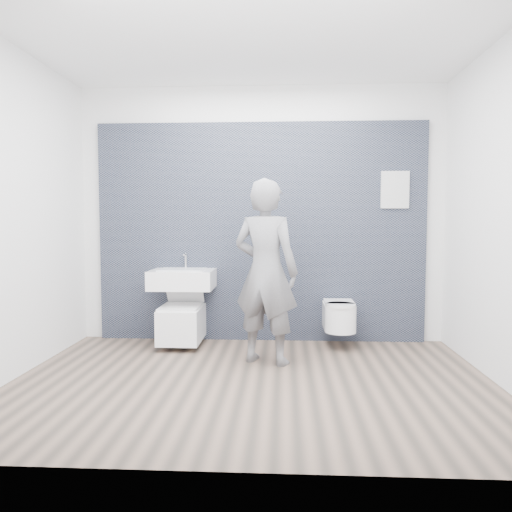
# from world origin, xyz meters

# --- Properties ---
(ground) EXTENTS (4.00, 4.00, 0.00)m
(ground) POSITION_xyz_m (0.00, 0.00, 0.00)
(ground) COLOR brown
(ground) RESTS_ON ground
(room_shell) EXTENTS (4.00, 4.00, 4.00)m
(room_shell) POSITION_xyz_m (0.00, 0.00, 1.74)
(room_shell) COLOR silver
(room_shell) RESTS_ON ground
(tile_wall) EXTENTS (3.60, 0.06, 2.40)m
(tile_wall) POSITION_xyz_m (0.00, 1.47, 0.00)
(tile_wall) COLOR black
(tile_wall) RESTS_ON ground
(washbasin) EXTENTS (0.67, 0.50, 0.50)m
(washbasin) POSITION_xyz_m (-0.82, 1.19, 0.71)
(washbasin) COLOR white
(washbasin) RESTS_ON ground
(toilet_square) EXTENTS (0.43, 0.62, 0.75)m
(toilet_square) POSITION_xyz_m (-0.82, 1.13, 0.26)
(toilet_square) COLOR white
(toilet_square) RESTS_ON ground
(toilet_rounded) EXTENTS (0.32, 0.55, 0.30)m
(toilet_rounded) POSITION_xyz_m (0.84, 1.17, 0.33)
(toilet_rounded) COLOR white
(toilet_rounded) RESTS_ON ground
(info_placard) EXTENTS (0.30, 0.03, 0.40)m
(info_placard) POSITION_xyz_m (1.45, 1.43, 0.00)
(info_placard) COLOR white
(info_placard) RESTS_ON ground
(visitor) EXTENTS (0.73, 0.60, 1.71)m
(visitor) POSITION_xyz_m (0.09, 0.56, 0.86)
(visitor) COLOR slate
(visitor) RESTS_ON ground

